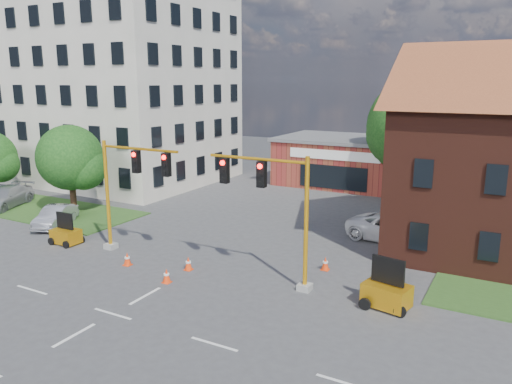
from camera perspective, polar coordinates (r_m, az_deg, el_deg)
ground at (r=21.96m, az=-16.06°, el=-13.25°), size 120.00×120.00×0.00m
grass_verge_nw at (r=42.75m, az=-25.88°, el=-1.26°), size 22.00×6.00×0.08m
lane_markings at (r=20.21m, az=-22.25°, el=-16.11°), size 60.00×36.00×0.01m
office_block at (r=49.47m, az=-15.59°, el=13.30°), size 18.40×15.40×20.60m
brick_shop at (r=46.58m, az=10.52°, el=3.54°), size 12.40×8.40×4.30m
tree_large at (r=41.68m, az=18.52°, el=6.71°), size 8.31×7.91×9.73m
tree_nw_front at (r=37.54m, az=-20.15°, el=3.43°), size 4.85×4.62×6.36m
signal_mast_west at (r=27.71m, az=-14.32°, el=0.86°), size 5.30×0.60×6.20m
signal_mast_east at (r=22.78m, az=1.98°, el=-1.28°), size 5.30×0.60×6.20m
trailer_west at (r=31.31m, az=-20.90°, el=-4.58°), size 1.60×1.07×1.82m
trailer_east at (r=22.12m, az=14.71°, el=-11.07°), size 2.07×1.59×2.12m
cone_a at (r=24.34m, az=-10.18°, el=-9.42°), size 0.40×0.40×0.70m
cone_b at (r=26.93m, az=-14.50°, el=-7.43°), size 0.40×0.40×0.70m
cone_c at (r=25.70m, az=-7.74°, el=-8.11°), size 0.40×0.40×0.70m
cone_d at (r=25.72m, az=7.92°, el=-8.11°), size 0.40×0.40×0.70m
pickup_white at (r=30.66m, az=15.76°, el=-4.10°), size 6.14×3.50×1.61m
sedan_silver_front at (r=35.29m, az=-21.94°, el=-2.58°), size 3.01×4.31×1.35m
sedan_silver_rear at (r=41.95m, az=-26.80°, el=-0.56°), size 4.00×5.81×1.56m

